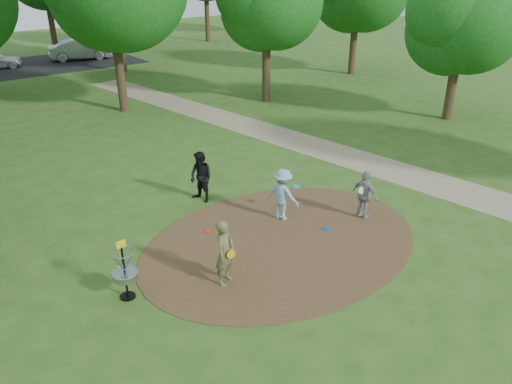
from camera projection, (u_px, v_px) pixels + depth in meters
ground at (282, 242)px, 14.01m from camera, size 100.00×100.00×0.00m
dirt_clearing at (282, 241)px, 14.01m from camera, size 8.40×8.40×0.02m
footpath at (378, 166)px, 19.02m from camera, size 7.55×39.89×0.01m
parking_lot at (39, 65)px, 36.59m from camera, size 14.00×8.00×0.01m
player_observer_with_disc at (225, 253)px, 11.91m from camera, size 0.75×0.67×1.71m
player_throwing_with_disc at (282, 195)px, 14.90m from camera, size 1.11×1.20×1.62m
player_walking_with_disc at (201, 177)px, 16.01m from camera, size 0.80×0.94×1.68m
player_waiting_with_disc at (365, 195)px, 14.97m from camera, size 0.51×0.92×1.55m
disc_ground_blue at (326, 229)px, 14.62m from camera, size 0.22×0.22×0.02m
disc_ground_red at (208, 231)px, 14.48m from camera, size 0.22×0.22×0.02m
car_right at (80, 50)px, 38.13m from camera, size 4.79×2.71×1.49m
disc_golf_basket at (124, 266)px, 11.37m from camera, size 0.63×0.63×1.54m
tree_ring at (139, 8)px, 20.72m from camera, size 37.12×45.71×9.64m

